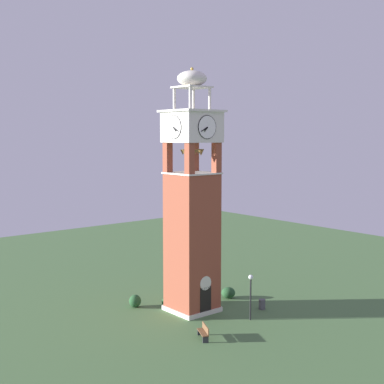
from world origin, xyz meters
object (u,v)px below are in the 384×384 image
at_px(trash_bin, 262,304).
at_px(park_bench, 204,332).
at_px(lamp_post, 251,288).
at_px(clock_tower, 192,213).

bearing_deg(trash_bin, park_bench, -167.20).
height_order(lamp_post, trash_bin, lamp_post).
xyz_separation_m(clock_tower, lamp_post, (1.96, -4.48, -5.36)).
height_order(park_bench, trash_bin, park_bench).
bearing_deg(lamp_post, trash_bin, 24.44).
height_order(park_bench, lamp_post, lamp_post).
bearing_deg(park_bench, clock_tower, 57.88).
distance_m(clock_tower, trash_bin, 9.26).
bearing_deg(lamp_post, park_bench, -173.35).
distance_m(park_bench, trash_bin, 7.86).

